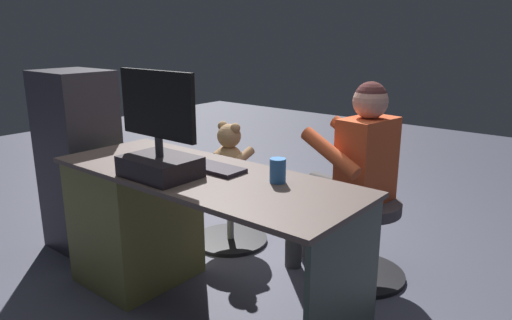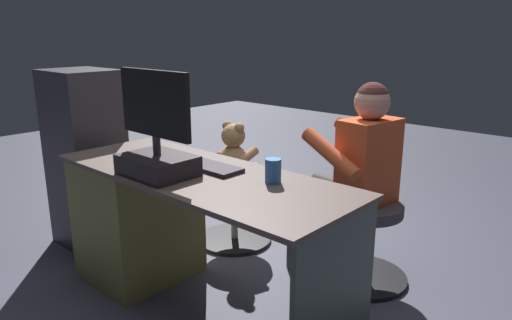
{
  "view_description": "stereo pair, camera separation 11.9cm",
  "coord_description": "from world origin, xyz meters",
  "px_view_note": "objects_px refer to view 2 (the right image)",
  "views": [
    {
      "loc": [
        -1.54,
        1.84,
        1.36
      ],
      "look_at": [
        -0.03,
        -0.01,
        0.71
      ],
      "focal_mm": 33.2,
      "sensor_mm": 36.0,
      "label": 1
    },
    {
      "loc": [
        -1.63,
        1.76,
        1.36
      ],
      "look_at": [
        -0.03,
        -0.01,
        0.71
      ],
      "focal_mm": 33.2,
      "sensor_mm": 36.0,
      "label": 2
    }
  ],
  "objects_px": {
    "visitor_chair": "(363,236)",
    "person": "(352,165)",
    "teddy_bear": "(235,152)",
    "desk": "(149,216)",
    "computer_mouse": "(169,154)",
    "keyboard": "(204,165)",
    "tv_remote": "(146,162)",
    "monitor": "(157,146)",
    "office_chair_teddy": "(234,203)",
    "cup": "(273,171)"
  },
  "relations": [
    {
      "from": "office_chair_teddy",
      "to": "keyboard",
      "type": "bearing_deg",
      "value": 123.2
    },
    {
      "from": "keyboard",
      "to": "visitor_chair",
      "type": "distance_m",
      "value": 0.99
    },
    {
      "from": "cup",
      "to": "person",
      "type": "relative_size",
      "value": 0.1
    },
    {
      "from": "desk",
      "to": "person",
      "type": "relative_size",
      "value": 1.43
    },
    {
      "from": "keyboard",
      "to": "person",
      "type": "bearing_deg",
      "value": -119.95
    },
    {
      "from": "keyboard",
      "to": "computer_mouse",
      "type": "distance_m",
      "value": 0.27
    },
    {
      "from": "desk",
      "to": "cup",
      "type": "bearing_deg",
      "value": -171.61
    },
    {
      "from": "teddy_bear",
      "to": "office_chair_teddy",
      "type": "bearing_deg",
      "value": 90.0
    },
    {
      "from": "desk",
      "to": "computer_mouse",
      "type": "relative_size",
      "value": 16.58
    },
    {
      "from": "monitor",
      "to": "tv_remote",
      "type": "xyz_separation_m",
      "value": [
        0.2,
        -0.07,
        -0.13
      ]
    },
    {
      "from": "office_chair_teddy",
      "to": "person",
      "type": "bearing_deg",
      "value": -172.06
    },
    {
      "from": "person",
      "to": "monitor",
      "type": "bearing_deg",
      "value": 63.38
    },
    {
      "from": "office_chair_teddy",
      "to": "teddy_bear",
      "type": "distance_m",
      "value": 0.35
    },
    {
      "from": "computer_mouse",
      "to": "office_chair_teddy",
      "type": "distance_m",
      "value": 0.77
    },
    {
      "from": "tv_remote",
      "to": "visitor_chair",
      "type": "relative_size",
      "value": 0.29
    },
    {
      "from": "person",
      "to": "teddy_bear",
      "type": "bearing_deg",
      "value": 7.06
    },
    {
      "from": "computer_mouse",
      "to": "teddy_bear",
      "type": "relative_size",
      "value": 0.27
    },
    {
      "from": "desk",
      "to": "teddy_bear",
      "type": "distance_m",
      "value": 0.72
    },
    {
      "from": "person",
      "to": "desk",
      "type": "bearing_deg",
      "value": 44.67
    },
    {
      "from": "office_chair_teddy",
      "to": "computer_mouse",
      "type": "bearing_deg",
      "value": 101.3
    },
    {
      "from": "keyboard",
      "to": "office_chair_teddy",
      "type": "relative_size",
      "value": 0.86
    },
    {
      "from": "teddy_bear",
      "to": "tv_remote",
      "type": "bearing_deg",
      "value": 99.61
    },
    {
      "from": "teddy_bear",
      "to": "visitor_chair",
      "type": "xyz_separation_m",
      "value": [
        -0.89,
        -0.11,
        -0.35
      ]
    },
    {
      "from": "desk",
      "to": "computer_mouse",
      "type": "bearing_deg",
      "value": -146.34
    },
    {
      "from": "monitor",
      "to": "computer_mouse",
      "type": "bearing_deg",
      "value": -47.28
    },
    {
      "from": "keyboard",
      "to": "cup",
      "type": "relative_size",
      "value": 3.89
    },
    {
      "from": "visitor_chair",
      "to": "person",
      "type": "height_order",
      "value": "person"
    },
    {
      "from": "tv_remote",
      "to": "teddy_bear",
      "type": "relative_size",
      "value": 0.43
    },
    {
      "from": "tv_remote",
      "to": "office_chair_teddy",
      "type": "relative_size",
      "value": 0.31
    },
    {
      "from": "desk",
      "to": "office_chair_teddy",
      "type": "distance_m",
      "value": 0.68
    },
    {
      "from": "computer_mouse",
      "to": "person",
      "type": "height_order",
      "value": "person"
    },
    {
      "from": "visitor_chair",
      "to": "computer_mouse",
      "type": "bearing_deg",
      "value": 43.1
    },
    {
      "from": "computer_mouse",
      "to": "tv_remote",
      "type": "xyz_separation_m",
      "value": [
        -0.01,
        0.15,
        -0.01
      ]
    },
    {
      "from": "desk",
      "to": "monitor",
      "type": "relative_size",
      "value": 3.32
    },
    {
      "from": "desk",
      "to": "visitor_chair",
      "type": "distance_m",
      "value": 1.19
    },
    {
      "from": "cup",
      "to": "person",
      "type": "height_order",
      "value": "person"
    },
    {
      "from": "monitor",
      "to": "office_chair_teddy",
      "type": "bearing_deg",
      "value": -68.21
    },
    {
      "from": "teddy_bear",
      "to": "desk",
      "type": "bearing_deg",
      "value": 90.56
    },
    {
      "from": "keyboard",
      "to": "teddy_bear",
      "type": "xyz_separation_m",
      "value": [
        0.39,
        -0.61,
        -0.11
      ]
    },
    {
      "from": "computer_mouse",
      "to": "tv_remote",
      "type": "distance_m",
      "value": 0.15
    },
    {
      "from": "monitor",
      "to": "teddy_bear",
      "type": "relative_size",
      "value": 1.36
    },
    {
      "from": "computer_mouse",
      "to": "visitor_chair",
      "type": "height_order",
      "value": "computer_mouse"
    },
    {
      "from": "office_chair_teddy",
      "to": "person",
      "type": "xyz_separation_m",
      "value": [
        -0.8,
        -0.11,
        0.39
      ]
    },
    {
      "from": "desk",
      "to": "monitor",
      "type": "xyz_separation_m",
      "value": [
        -0.32,
        0.15,
        0.47
      ]
    },
    {
      "from": "monitor",
      "to": "cup",
      "type": "distance_m",
      "value": 0.54
    },
    {
      "from": "keyboard",
      "to": "monitor",
      "type": "bearing_deg",
      "value": 74.99
    },
    {
      "from": "monitor",
      "to": "person",
      "type": "height_order",
      "value": "monitor"
    },
    {
      "from": "desk",
      "to": "keyboard",
      "type": "xyz_separation_m",
      "value": [
        -0.38,
        -0.07,
        0.35
      ]
    },
    {
      "from": "keyboard",
      "to": "tv_remote",
      "type": "distance_m",
      "value": 0.3
    },
    {
      "from": "cup",
      "to": "office_chair_teddy",
      "type": "distance_m",
      "value": 1.09
    }
  ]
}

